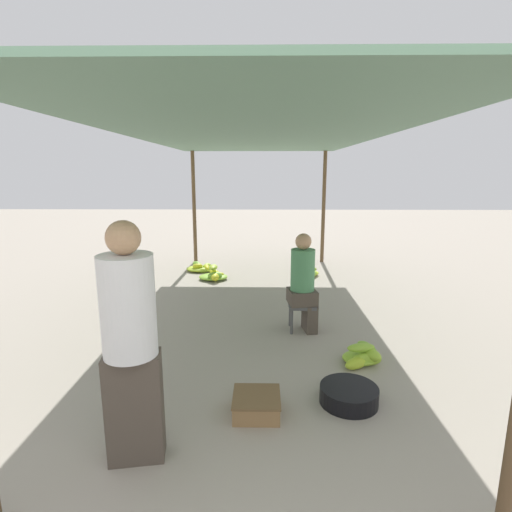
% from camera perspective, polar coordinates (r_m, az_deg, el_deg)
% --- Properties ---
extents(canopy_post_back_left, '(0.08, 0.08, 2.44)m').
position_cam_1_polar(canopy_post_back_left, '(9.01, -8.83, 6.86)').
color(canopy_post_back_left, brown).
rests_on(canopy_post_back_left, ground).
extents(canopy_post_back_right, '(0.08, 0.08, 2.44)m').
position_cam_1_polar(canopy_post_back_right, '(8.98, 9.63, 6.81)').
color(canopy_post_back_right, brown).
rests_on(canopy_post_back_right, ground).
extents(canopy_tarp, '(3.27, 7.36, 0.04)m').
position_cam_1_polar(canopy_tarp, '(5.39, -0.01, 16.89)').
color(canopy_tarp, '#567A60').
rests_on(canopy_tarp, canopy_post_front_left).
extents(vendor_foreground, '(0.41, 0.41, 1.70)m').
position_cam_1_polar(vendor_foreground, '(2.86, -17.50, -11.59)').
color(vendor_foreground, '#4C4238').
rests_on(vendor_foreground, ground).
extents(stool, '(0.34, 0.34, 0.36)m').
position_cam_1_polar(stool, '(5.16, 6.55, -7.44)').
color(stool, '#4C4C4C').
rests_on(stool, ground).
extents(vendor_seated, '(0.39, 0.39, 1.26)m').
position_cam_1_polar(vendor_seated, '(5.06, 6.84, -3.66)').
color(vendor_seated, '#4C4238').
rests_on(vendor_seated, ground).
extents(basin_black, '(0.51, 0.51, 0.15)m').
position_cam_1_polar(basin_black, '(3.80, 13.13, -18.76)').
color(basin_black, black).
rests_on(basin_black, ground).
extents(banana_pile_left_0, '(0.54, 0.56, 0.28)m').
position_cam_1_polar(banana_pile_left_0, '(7.57, -6.02, -2.75)').
color(banana_pile_left_0, '#7AB536').
rests_on(banana_pile_left_0, ground).
extents(banana_pile_left_1, '(0.59, 0.51, 0.19)m').
position_cam_1_polar(banana_pile_left_1, '(8.24, -7.74, -1.72)').
color(banana_pile_left_1, '#9BC230').
rests_on(banana_pile_left_1, ground).
extents(banana_pile_right_0, '(0.44, 0.46, 0.20)m').
position_cam_1_polar(banana_pile_right_0, '(7.87, 7.45, -2.32)').
color(banana_pile_right_0, '#89BB34').
rests_on(banana_pile_right_0, ground).
extents(banana_pile_right_1, '(0.46, 0.52, 0.23)m').
position_cam_1_polar(banana_pile_right_1, '(4.51, 15.06, -13.61)').
color(banana_pile_right_1, '#9BC230').
rests_on(banana_pile_right_1, ground).
extents(crate_near, '(0.40, 0.40, 0.17)m').
position_cam_1_polar(crate_near, '(3.57, 0.07, -20.44)').
color(crate_near, olive).
rests_on(crate_near, ground).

